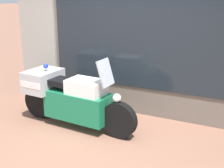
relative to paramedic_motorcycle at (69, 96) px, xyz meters
name	(u,v)px	position (x,y,z in m)	size (l,w,h in m)	color
ground_plane	(92,157)	(0.91, -0.80, -0.54)	(60.00, 60.00, 0.00)	#8E604C
shop_building	(125,3)	(0.51, 1.20, 1.55)	(5.50, 0.55, 4.16)	#6B6056
window_display	(160,89)	(1.28, 1.23, -0.04)	(4.16, 0.30, 2.11)	slate
paramedic_motorcycle	(69,96)	(0.00, 0.00, 0.00)	(2.32, 0.71, 1.29)	black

